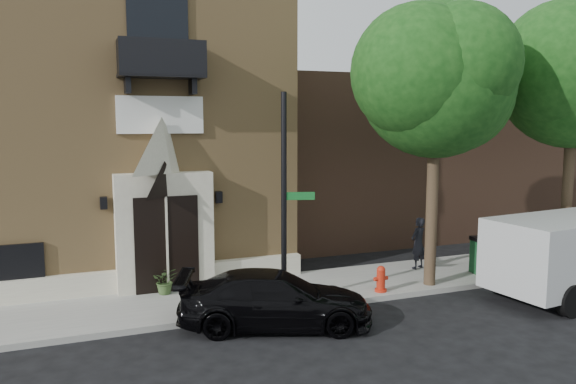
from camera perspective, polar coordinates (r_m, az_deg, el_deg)
name	(u,v)px	position (r m, az deg, el deg)	size (l,w,h in m)	color
ground	(228,322)	(13.73, -6.10, -13.00)	(120.00, 120.00, 0.00)	black
sidewalk	(249,296)	(15.33, -3.94, -10.49)	(42.00, 3.00, 0.15)	gray
church	(79,124)	(20.40, -20.50, 6.49)	(12.20, 11.01, 9.30)	#A98350
neighbour_building	(430,155)	(26.41, 14.23, 3.69)	(18.00, 8.00, 6.40)	brown
street_tree_left	(439,79)	(15.89, 15.10, 11.06)	(4.97, 4.38, 7.77)	#38281C
black_sedan	(275,299)	(13.18, -1.31, -10.86)	(1.82, 4.47, 1.30)	black
street_sign	(285,199)	(13.96, -0.35, -0.69)	(0.81, 1.00, 5.29)	black
fire_hydrant	(381,279)	(15.53, 9.41, -8.70)	(0.41, 0.32, 0.71)	red
dumpster	(502,256)	(18.16, 20.95, -6.05)	(1.84, 1.23, 1.11)	#103C1F
planter	(166,280)	(15.49, -12.33, -8.77)	(0.65, 0.57, 0.73)	#3C572A
pedestrian_near	(418,243)	(18.00, 13.08, -5.07)	(0.59, 0.39, 1.62)	black
pedestrian_far	(522,238)	(20.03, 22.64, -4.30)	(0.75, 0.59, 1.55)	black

